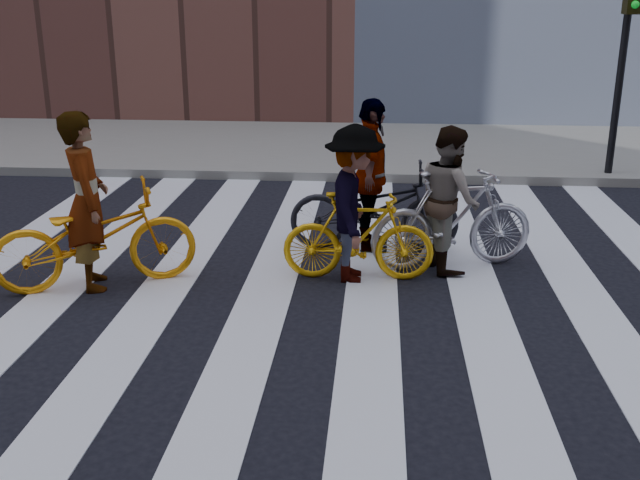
# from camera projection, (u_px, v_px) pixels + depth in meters

# --- Properties ---
(ground) EXTENTS (100.00, 100.00, 0.00)m
(ground) POSITION_uv_depth(u_px,v_px,m) (317.00, 300.00, 7.68)
(ground) COLOR black
(ground) RESTS_ON ground
(sidewalk_far) EXTENTS (100.00, 5.00, 0.15)m
(sidewalk_far) POSITION_uv_depth(u_px,v_px,m) (349.00, 148.00, 14.75)
(sidewalk_far) COLOR gray
(sidewalk_far) RESTS_ON ground
(zebra_crosswalk) EXTENTS (8.25, 10.00, 0.01)m
(zebra_crosswalk) POSITION_uv_depth(u_px,v_px,m) (317.00, 300.00, 7.68)
(zebra_crosswalk) COLOR white
(zebra_crosswalk) RESTS_ON ground
(traffic_signal) EXTENTS (0.22, 0.42, 3.33)m
(traffic_signal) POSITION_uv_depth(u_px,v_px,m) (626.00, 41.00, 11.66)
(traffic_signal) COLOR black
(traffic_signal) RESTS_ON ground
(bike_yellow_left) EXTENTS (2.22, 1.51, 1.10)m
(bike_yellow_left) POSITION_uv_depth(u_px,v_px,m) (95.00, 237.00, 7.88)
(bike_yellow_left) COLOR orange
(bike_yellow_left) RESTS_ON ground
(bike_silver_mid) EXTENTS (1.98, 1.04, 1.14)m
(bike_silver_mid) POSITION_uv_depth(u_px,v_px,m) (453.00, 220.00, 8.41)
(bike_silver_mid) COLOR silver
(bike_silver_mid) RESTS_ON ground
(bike_yellow_right) EXTENTS (1.64, 0.48, 0.98)m
(bike_yellow_right) POSITION_uv_depth(u_px,v_px,m) (358.00, 237.00, 8.09)
(bike_yellow_right) COLOR #F5AC0D
(bike_yellow_right) RESTS_ON ground
(bike_dark_rear) EXTENTS (2.04, 0.72, 1.07)m
(bike_dark_rear) POSITION_uv_depth(u_px,v_px,m) (374.00, 208.00, 9.02)
(bike_dark_rear) COLOR black
(bike_dark_rear) RESTS_ON ground
(rider_left) EXTENTS (0.69, 0.81, 1.88)m
(rider_left) POSITION_uv_depth(u_px,v_px,m) (87.00, 201.00, 7.76)
(rider_left) COLOR slate
(rider_left) RESTS_ON ground
(rider_mid) EXTENTS (0.81, 0.93, 1.64)m
(rider_mid) POSITION_uv_depth(u_px,v_px,m) (449.00, 199.00, 8.34)
(rider_mid) COLOR slate
(rider_mid) RESTS_ON ground
(rider_right) EXTENTS (0.64, 1.11, 1.71)m
(rider_right) POSITION_uv_depth(u_px,v_px,m) (354.00, 204.00, 7.98)
(rider_right) COLOR slate
(rider_right) RESTS_ON ground
(rider_rear) EXTENTS (0.45, 1.08, 1.85)m
(rider_rear) POSITION_uv_depth(u_px,v_px,m) (371.00, 176.00, 8.90)
(rider_rear) COLOR slate
(rider_rear) RESTS_ON ground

